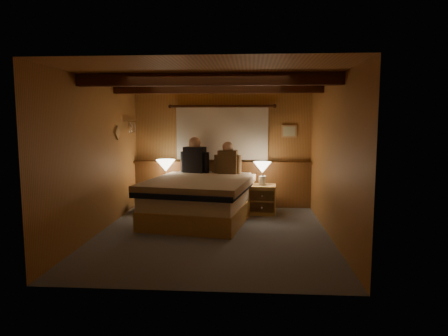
# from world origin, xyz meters

# --- Properties ---
(floor) EXTENTS (4.20, 4.20, 0.00)m
(floor) POSITION_xyz_m (0.00, 0.00, 0.00)
(floor) COLOR #4B4F59
(floor) RESTS_ON ground
(ceiling) EXTENTS (4.20, 4.20, 0.00)m
(ceiling) POSITION_xyz_m (0.00, 0.00, 2.40)
(ceiling) COLOR #BD8747
(ceiling) RESTS_ON wall_back
(wall_back) EXTENTS (3.60, 0.00, 3.60)m
(wall_back) POSITION_xyz_m (0.00, 2.10, 1.20)
(wall_back) COLOR #B1793F
(wall_back) RESTS_ON floor
(wall_left) EXTENTS (0.00, 4.20, 4.20)m
(wall_left) POSITION_xyz_m (-1.80, 0.00, 1.20)
(wall_left) COLOR #B1793F
(wall_left) RESTS_ON floor
(wall_right) EXTENTS (0.00, 4.20, 4.20)m
(wall_right) POSITION_xyz_m (1.80, 0.00, 1.20)
(wall_right) COLOR #B1793F
(wall_right) RESTS_ON floor
(wall_front) EXTENTS (3.60, 0.00, 3.60)m
(wall_front) POSITION_xyz_m (0.00, -2.10, 1.20)
(wall_front) COLOR #B1793F
(wall_front) RESTS_ON floor
(wainscot) EXTENTS (3.60, 0.23, 0.94)m
(wainscot) POSITION_xyz_m (0.00, 2.04, 0.49)
(wainscot) COLOR brown
(wainscot) RESTS_ON wall_back
(curtain_window) EXTENTS (2.18, 0.09, 1.11)m
(curtain_window) POSITION_xyz_m (0.00, 2.03, 1.52)
(curtain_window) COLOR #472511
(curtain_window) RESTS_ON wall_back
(ceiling_beams) EXTENTS (3.60, 1.65, 0.16)m
(ceiling_beams) POSITION_xyz_m (0.00, 0.15, 2.31)
(ceiling_beams) COLOR #472511
(ceiling_beams) RESTS_ON ceiling
(coat_rail) EXTENTS (0.05, 0.55, 0.24)m
(coat_rail) POSITION_xyz_m (-1.72, 1.58, 1.67)
(coat_rail) COLOR silver
(coat_rail) RESTS_ON wall_left
(framed_print) EXTENTS (0.30, 0.04, 0.25)m
(framed_print) POSITION_xyz_m (1.35, 2.08, 1.55)
(framed_print) COLOR tan
(framed_print) RESTS_ON wall_back
(bed) EXTENTS (2.00, 2.43, 0.74)m
(bed) POSITION_xyz_m (-0.30, 0.90, 0.39)
(bed) COLOR #A98248
(bed) RESTS_ON floor
(nightstand_left) EXTENTS (0.49, 0.45, 0.50)m
(nightstand_left) POSITION_xyz_m (-1.14, 1.69, 0.25)
(nightstand_left) COLOR #A98248
(nightstand_left) RESTS_ON floor
(nightstand_right) EXTENTS (0.53, 0.48, 0.55)m
(nightstand_right) POSITION_xyz_m (0.81, 1.46, 0.27)
(nightstand_right) COLOR #A98248
(nightstand_right) RESTS_ON floor
(lamp_left) EXTENTS (0.38, 0.38, 0.50)m
(lamp_left) POSITION_xyz_m (-1.10, 1.73, 0.85)
(lamp_left) COLOR silver
(lamp_left) RESTS_ON nightstand_left
(lamp_right) EXTENTS (0.34, 0.34, 0.44)m
(lamp_right) POSITION_xyz_m (0.80, 1.48, 0.86)
(lamp_right) COLOR silver
(lamp_right) RESTS_ON nightstand_right
(person_left) EXTENTS (0.58, 0.34, 0.73)m
(person_left) POSITION_xyz_m (-0.52, 1.73, 1.03)
(person_left) COLOR black
(person_left) RESTS_ON bed
(person_right) EXTENTS (0.53, 0.26, 0.65)m
(person_right) POSITION_xyz_m (0.14, 1.61, 1.00)
(person_right) COLOR #4D371E
(person_right) RESTS_ON bed
(duffel_bag) EXTENTS (0.57, 0.43, 0.37)m
(duffel_bag) POSITION_xyz_m (-1.38, 1.45, 0.16)
(duffel_bag) COLOR black
(duffel_bag) RESTS_ON floor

